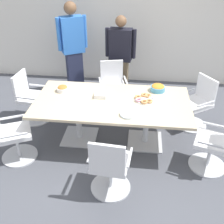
# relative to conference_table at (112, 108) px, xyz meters

# --- Properties ---
(ground_plane) EXTENTS (10.00, 10.00, 0.01)m
(ground_plane) POSITION_rel_conference_table_xyz_m (0.00, 0.00, -0.63)
(ground_plane) COLOR #4C4F56
(back_wall) EXTENTS (8.00, 0.10, 2.80)m
(back_wall) POSITION_rel_conference_table_xyz_m (0.00, 2.40, 0.77)
(back_wall) COLOR white
(back_wall) RESTS_ON ground
(conference_table) EXTENTS (2.40, 1.20, 0.75)m
(conference_table) POSITION_rel_conference_table_xyz_m (0.00, 0.00, 0.00)
(conference_table) COLOR #CCB793
(conference_table) RESTS_ON ground
(office_chair_0) EXTENTS (0.68, 0.68, 0.91)m
(office_chair_0) POSITION_rel_conference_table_xyz_m (1.53, -0.49, -0.22)
(office_chair_0) COLOR silver
(office_chair_0) RESTS_ON ground
(office_chair_1) EXTENTS (0.75, 0.75, 0.91)m
(office_chair_1) POSITION_rel_conference_table_xyz_m (1.42, 0.61, -0.22)
(office_chair_1) COLOR silver
(office_chair_1) RESTS_ON ground
(office_chair_2) EXTENTS (0.65, 0.65, 0.91)m
(office_chair_2) POSITION_rel_conference_table_xyz_m (-0.11, 1.10, -0.22)
(office_chair_2) COLOR silver
(office_chair_2) RESTS_ON ground
(office_chair_3) EXTENTS (0.60, 0.60, 0.91)m
(office_chair_3) POSITION_rel_conference_table_xyz_m (-1.53, 0.48, -0.22)
(office_chair_3) COLOR silver
(office_chair_3) RESTS_ON ground
(office_chair_4) EXTENTS (0.72, 0.72, 0.91)m
(office_chair_4) POSITION_rel_conference_table_xyz_m (-1.43, -0.60, -0.22)
(office_chair_4) COLOR silver
(office_chair_4) RESTS_ON ground
(office_chair_5) EXTENTS (0.58, 0.58, 0.91)m
(office_chair_5) POSITION_rel_conference_table_xyz_m (0.09, -1.10, -0.22)
(office_chair_5) COLOR silver
(office_chair_5) RESTS_ON ground
(person_standing_0) EXTENTS (0.57, 0.41, 1.89)m
(person_standing_0) POSITION_rel_conference_table_xyz_m (-0.97, 1.64, 0.37)
(person_standing_0) COLOR #232842
(person_standing_0) RESTS_ON ground
(person_standing_1) EXTENTS (0.61, 0.26, 1.67)m
(person_standing_1) POSITION_rel_conference_table_xyz_m (-0.01, 1.58, 0.24)
(person_standing_1) COLOR brown
(person_standing_1) RESTS_ON ground
(snack_bowl_pretzels) EXTENTS (0.19, 0.19, 0.10)m
(snack_bowl_pretzels) POSITION_rel_conference_table_xyz_m (-0.84, 0.24, 0.17)
(snack_bowl_pretzels) COLOR white
(snack_bowl_pretzels) RESTS_ON conference_table
(snack_bowl_chips_orange) EXTENTS (0.24, 0.24, 0.12)m
(snack_bowl_chips_orange) POSITION_rel_conference_table_xyz_m (0.71, 0.42, 0.18)
(snack_bowl_chips_orange) COLOR #4C9EC6
(snack_bowl_chips_orange) RESTS_ON conference_table
(donut_platter) EXTENTS (0.32, 0.32, 0.04)m
(donut_platter) POSITION_rel_conference_table_xyz_m (0.50, 0.09, 0.15)
(donut_platter) COLOR white
(donut_platter) RESTS_ON conference_table
(plate_stack) EXTENTS (0.24, 0.24, 0.03)m
(plate_stack) POSITION_rel_conference_table_xyz_m (0.28, -0.37, 0.14)
(plate_stack) COLOR white
(plate_stack) RESTS_ON conference_table
(napkin_pile) EXTENTS (0.18, 0.18, 0.07)m
(napkin_pile) POSITION_rel_conference_table_xyz_m (-0.19, 0.12, 0.16)
(napkin_pile) COLOR white
(napkin_pile) RESTS_ON conference_table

